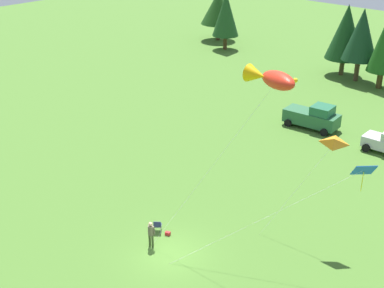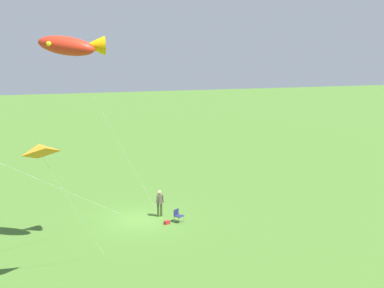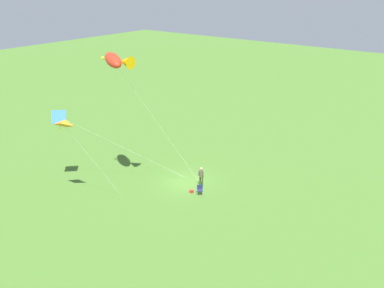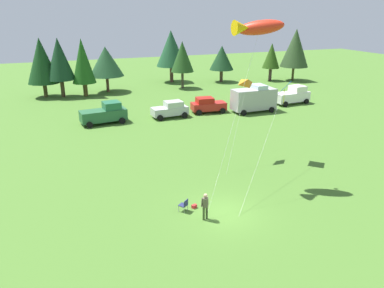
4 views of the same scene
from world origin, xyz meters
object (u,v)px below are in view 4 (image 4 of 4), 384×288
at_px(folding_chair, 184,204).
at_px(kite_delta_orange, 248,82).
at_px(backpack_on_grass, 194,206).
at_px(car_red_sedan, 208,105).
at_px(car_silver_compact, 171,109).
at_px(truck_white_pickup, 292,95).
at_px(person_kite_flyer, 205,204).
at_px(truck_green_flatbed, 105,113).
at_px(kite_diamond_blue, 284,90).
at_px(van_motorhome_grey, 254,99).
at_px(kite_large_fish, 256,28).

relative_size(folding_chair, kite_delta_orange, 0.12).
height_order(backpack_on_grass, car_red_sedan, car_red_sedan).
relative_size(car_silver_compact, truck_white_pickup, 0.83).
height_order(backpack_on_grass, car_silver_compact, car_silver_compact).
height_order(person_kite_flyer, kite_delta_orange, kite_delta_orange).
distance_m(truck_green_flatbed, kite_delta_orange, 18.36).
height_order(truck_white_pickup, kite_diamond_blue, kite_diamond_blue).
distance_m(person_kite_flyer, car_silver_compact, 23.08).
bearing_deg(truck_green_flatbed, truck_white_pickup, -4.88).
relative_size(truck_green_flatbed, truck_white_pickup, 1.00).
xyz_separation_m(person_kite_flyer, car_silver_compact, (5.06, 22.52, -0.07)).
bearing_deg(truck_white_pickup, folding_chair, -142.90).
xyz_separation_m(car_red_sedan, truck_white_pickup, (12.50, 0.26, 0.15)).
bearing_deg(kite_diamond_blue, van_motorhome_grey, 68.02).
distance_m(kite_large_fish, kite_diamond_blue, 7.04).
height_order(folding_chair, truck_green_flatbed, truck_green_flatbed).
relative_size(car_red_sedan, van_motorhome_grey, 0.80).
relative_size(car_red_sedan, kite_large_fish, 0.38).
relative_size(car_silver_compact, kite_large_fish, 0.37).
bearing_deg(car_silver_compact, kite_large_fish, -92.17).
relative_size(person_kite_flyer, truck_white_pickup, 0.34).
height_order(folding_chair, kite_diamond_blue, kite_diamond_blue).
xyz_separation_m(person_kite_flyer, truck_green_flatbed, (-2.52, 22.85, 0.08)).
bearing_deg(kite_diamond_blue, kite_large_fish, -150.07).
bearing_deg(car_silver_compact, folding_chair, -108.39).
relative_size(car_red_sedan, truck_white_pickup, 0.84).
height_order(car_silver_compact, truck_white_pickup, truck_white_pickup).
xyz_separation_m(folding_chair, truck_green_flatbed, (-1.66, 21.49, 0.61)).
bearing_deg(person_kite_flyer, van_motorhome_grey, -46.31).
bearing_deg(backpack_on_grass, kite_delta_orange, 42.57).
xyz_separation_m(car_silver_compact, kite_large_fish, (0.19, -18.31, 9.97)).
relative_size(van_motorhome_grey, kite_diamond_blue, 0.64).
distance_m(backpack_on_grass, kite_diamond_blue, 12.46).
xyz_separation_m(truck_green_flatbed, kite_large_fish, (7.76, -18.65, 9.82)).
relative_size(person_kite_flyer, backpack_on_grass, 5.44).
xyz_separation_m(backpack_on_grass, car_silver_compact, (5.17, 20.98, 0.84)).
bearing_deg(kite_delta_orange, van_motorhome_grey, 57.47).
distance_m(backpack_on_grass, car_red_sedan, 23.67).
bearing_deg(kite_diamond_blue, car_silver_compact, 105.99).
xyz_separation_m(folding_chair, kite_diamond_blue, (10.45, 5.35, 5.49)).
bearing_deg(folding_chair, person_kite_flyer, 172.64).
xyz_separation_m(backpack_on_grass, car_red_sedan, (10.11, 21.39, 0.84)).
xyz_separation_m(car_silver_compact, van_motorhome_grey, (10.41, -1.24, 0.69)).
distance_m(folding_chair, truck_green_flatbed, 21.56).
bearing_deg(truck_green_flatbed, kite_delta_orange, -62.33).
height_order(person_kite_flyer, folding_chair, person_kite_flyer).
xyz_separation_m(truck_green_flatbed, kite_diamond_blue, (12.11, -16.15, 4.88)).
height_order(folding_chair, truck_white_pickup, truck_white_pickup).
bearing_deg(backpack_on_grass, van_motorhome_grey, 51.70).
bearing_deg(kite_diamond_blue, truck_green_flatbed, 126.87).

